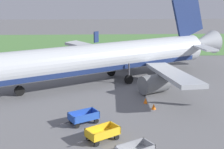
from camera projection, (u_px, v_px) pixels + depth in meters
The scene contains 7 objects.
grass_strip at pixel (99, 43), 69.51m from camera, with size 220.00×28.00×0.06m, color #518442.
airplane at pixel (110, 58), 40.11m from camera, with size 34.86×28.84×11.34m.
baggage_cart_fourth_in_row at pixel (103, 133), 24.67m from camera, with size 3.36×2.59×1.07m.
baggage_cart_far_end at pixel (84, 117), 27.80m from camera, with size 3.45×2.46×1.07m.
traffic_cone_near_plane at pixel (154, 106), 31.20m from camera, with size 0.43×0.43×0.57m, color orange.
traffic_cone_mid_apron at pixel (110, 125), 26.86m from camera, with size 0.44×0.44×0.57m, color orange.
traffic_cone_by_carts at pixel (146, 101), 32.84m from camera, with size 0.42×0.42×0.55m, color orange.
Camera 1 is at (0.04, -18.02, 11.41)m, focal length 50.91 mm.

